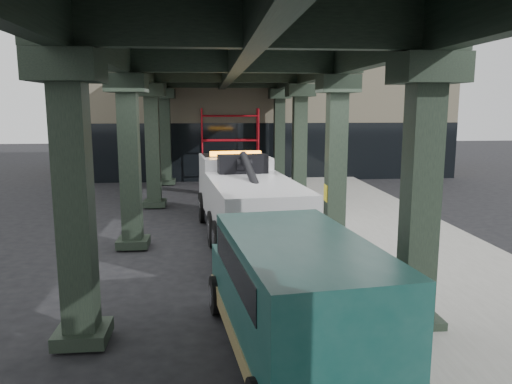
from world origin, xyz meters
TOP-DOWN VIEW (x-y plane):
  - ground at (0.00, 0.00)m, footprint 90.00×90.00m
  - sidewalk at (4.50, 2.00)m, footprint 5.00×40.00m
  - lane_stripe at (1.70, 2.00)m, footprint 0.12×38.00m
  - viaduct at (-0.40, 2.00)m, footprint 7.40×32.00m
  - building at (2.00, 20.00)m, footprint 22.00×10.00m
  - scaffolding at (0.00, 14.64)m, footprint 3.08×0.88m
  - tow_truck at (-0.05, 3.01)m, footprint 3.12×8.46m
  - towed_van at (0.16, -5.00)m, footprint 2.65×5.49m

SIDE VIEW (x-z plane):
  - ground at x=0.00m, z-range 0.00..0.00m
  - lane_stripe at x=1.70m, z-range 0.00..0.01m
  - sidewalk at x=4.50m, z-range 0.00..0.15m
  - towed_van at x=0.16m, z-range 0.08..2.23m
  - tow_truck at x=-0.05m, z-range -0.03..2.68m
  - scaffolding at x=0.00m, z-range 0.11..4.11m
  - building at x=2.00m, z-range 0.00..8.00m
  - viaduct at x=-0.40m, z-range 2.26..8.66m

